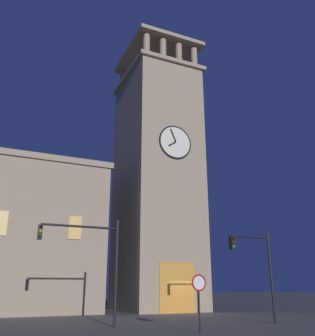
% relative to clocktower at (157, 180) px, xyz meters
% --- Properties ---
extents(ground_plane, '(200.00, 200.00, 0.00)m').
position_rel_clocktower_xyz_m(ground_plane, '(-0.46, 4.57, -12.25)').
color(ground_plane, '#56544F').
extents(clocktower, '(7.24, 8.93, 29.56)m').
position_rel_clocktower_xyz_m(clocktower, '(0.00, 0.00, 0.00)').
color(clocktower, gray).
rests_on(clocktower, ground_plane).
extents(traffic_signal_near, '(4.39, 0.41, 5.64)m').
position_rel_clocktower_xyz_m(traffic_signal_near, '(9.35, 12.28, -8.46)').
color(traffic_signal_near, black).
rests_on(traffic_signal_near, ground_plane).
extents(traffic_signal_mid, '(2.91, 0.41, 5.34)m').
position_rel_clocktower_xyz_m(traffic_signal_mid, '(-0.45, 13.94, -8.74)').
color(traffic_signal_mid, black).
rests_on(traffic_signal_mid, ground_plane).
extents(no_horn_sign, '(0.78, 0.14, 2.60)m').
position_rel_clocktower_xyz_m(no_horn_sign, '(5.10, 16.36, -10.23)').
color(no_horn_sign, black).
rests_on(no_horn_sign, ground_plane).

